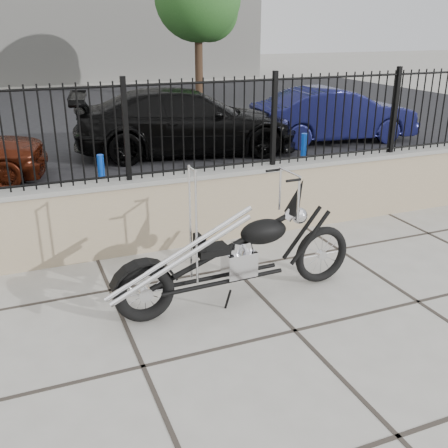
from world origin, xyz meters
TOP-DOWN VIEW (x-y plane):
  - ground_plane at (0.00, 0.00)m, footprint 90.00×90.00m
  - parking_lot at (0.00, 12.50)m, footprint 30.00×30.00m
  - retaining_wall at (0.00, 2.50)m, footprint 14.00×0.36m
  - iron_fence at (0.00, 2.50)m, footprint 14.00×0.08m
  - chopper_motorcycle at (-0.31, 0.77)m, footprint 2.59×0.55m
  - car_black at (1.40, 7.47)m, footprint 5.26×2.82m
  - car_blue at (5.20, 7.32)m, footprint 4.16×1.79m
  - bollard_a at (-1.06, 4.31)m, footprint 0.12×0.12m
  - bollard_b at (2.59, 4.34)m, footprint 0.15×0.15m

SIDE VIEW (x-z plane):
  - ground_plane at x=0.00m, z-range 0.00..0.00m
  - parking_lot at x=0.00m, z-range 0.00..0.00m
  - bollard_a at x=-1.06m, z-range 0.00..0.88m
  - bollard_b at x=2.59m, z-range 0.00..0.94m
  - retaining_wall at x=0.00m, z-range 0.00..0.96m
  - car_blue at x=5.20m, z-range 0.00..1.33m
  - car_black at x=1.40m, z-range 0.00..1.45m
  - chopper_motorcycle at x=-0.31m, z-range 0.00..1.55m
  - iron_fence at x=0.00m, z-range 0.96..2.16m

